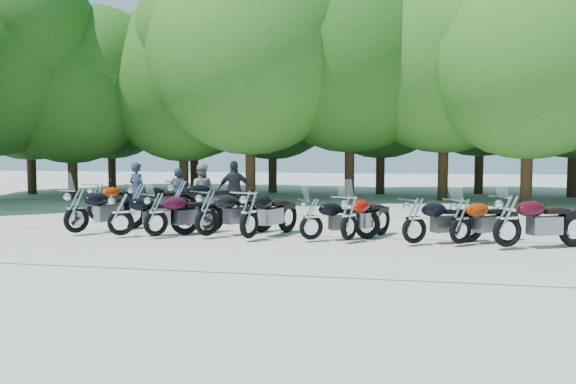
% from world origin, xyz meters
% --- Properties ---
extents(ground, '(90.00, 90.00, 0.00)m').
position_xyz_m(ground, '(0.00, 0.00, 0.00)').
color(ground, '#9F9A8F').
rests_on(ground, ground).
extents(tree_0, '(7.50, 7.50, 9.21)m').
position_xyz_m(tree_0, '(-15.42, 12.98, 5.45)').
color(tree_0, '#3A2614').
rests_on(tree_0, ground).
extents(tree_1, '(6.97, 6.97, 8.55)m').
position_xyz_m(tree_1, '(-12.04, 11.24, 5.06)').
color(tree_1, '#3A2614').
rests_on(tree_1, ground).
extents(tree_2, '(7.31, 7.31, 8.97)m').
position_xyz_m(tree_2, '(-7.25, 12.84, 5.31)').
color(tree_2, '#3A2614').
rests_on(tree_2, ground).
extents(tree_3, '(8.70, 8.70, 10.67)m').
position_xyz_m(tree_3, '(-3.57, 11.24, 6.32)').
color(tree_3, '#3A2614').
rests_on(tree_3, ground).
extents(tree_4, '(9.13, 9.13, 11.20)m').
position_xyz_m(tree_4, '(0.54, 13.09, 6.64)').
color(tree_4, '#3A2614').
rests_on(tree_4, ground).
extents(tree_5, '(9.04, 9.04, 11.10)m').
position_xyz_m(tree_5, '(4.61, 13.20, 6.57)').
color(tree_5, '#3A2614').
rests_on(tree_5, ground).
extents(tree_6, '(8.00, 8.00, 9.82)m').
position_xyz_m(tree_6, '(7.55, 10.82, 5.81)').
color(tree_6, '#3A2614').
rests_on(tree_6, ground).
extents(tree_9, '(7.59, 7.59, 9.32)m').
position_xyz_m(tree_9, '(-13.53, 17.59, 5.52)').
color(tree_9, '#3A2614').
rests_on(tree_9, ground).
extents(tree_10, '(7.78, 7.78, 9.55)m').
position_xyz_m(tree_10, '(-8.29, 16.97, 5.66)').
color(tree_10, '#3A2614').
rests_on(tree_10, ground).
extents(tree_11, '(7.56, 7.56, 9.28)m').
position_xyz_m(tree_11, '(-3.76, 16.43, 5.49)').
color(tree_11, '#3A2614').
rests_on(tree_11, ground).
extents(tree_12, '(7.88, 7.88, 9.67)m').
position_xyz_m(tree_12, '(1.80, 16.47, 5.72)').
color(tree_12, '#3A2614').
rests_on(tree_12, ground).
extents(tree_13, '(8.31, 8.31, 10.20)m').
position_xyz_m(tree_13, '(6.69, 17.47, 6.04)').
color(tree_13, '#3A2614').
rests_on(tree_13, ground).
extents(tree_14, '(8.02, 8.02, 9.84)m').
position_xyz_m(tree_14, '(10.68, 16.09, 5.83)').
color(tree_14, '#3A2614').
rests_on(tree_14, ground).
extents(motorcycle_0, '(1.76, 2.42, 1.34)m').
position_xyz_m(motorcycle_0, '(-5.23, 0.52, 0.67)').
color(motorcycle_0, black).
rests_on(motorcycle_0, ground).
extents(motorcycle_1, '(2.21, 1.70, 1.23)m').
position_xyz_m(motorcycle_1, '(-3.93, 0.35, 0.62)').
color(motorcycle_1, black).
rests_on(motorcycle_1, ground).
extents(motorcycle_2, '(1.91, 2.17, 1.26)m').
position_xyz_m(motorcycle_2, '(-3.05, 0.43, 0.63)').
color(motorcycle_2, '#33061A').
rests_on(motorcycle_2, ground).
extents(motorcycle_3, '(2.01, 2.31, 1.33)m').
position_xyz_m(motorcycle_3, '(-1.83, 0.65, 0.67)').
color(motorcycle_3, black).
rests_on(motorcycle_3, ground).
extents(motorcycle_4, '(1.51, 2.48, 1.34)m').
position_xyz_m(motorcycle_4, '(-0.73, 0.46, 0.67)').
color(motorcycle_4, black).
rests_on(motorcycle_4, ground).
extents(motorcycle_5, '(2.07, 1.60, 1.15)m').
position_xyz_m(motorcycle_5, '(0.73, 0.59, 0.58)').
color(motorcycle_5, black).
rests_on(motorcycle_5, ground).
extents(motorcycle_6, '(1.57, 2.27, 1.24)m').
position_xyz_m(motorcycle_6, '(1.60, 0.65, 0.62)').
color(motorcycle_6, maroon).
rests_on(motorcycle_6, ground).
extents(motorcycle_7, '(2.17, 1.73, 1.22)m').
position_xyz_m(motorcycle_7, '(3.06, 0.49, 0.61)').
color(motorcycle_7, black).
rests_on(motorcycle_7, ground).
extents(motorcycle_8, '(2.06, 1.88, 1.21)m').
position_xyz_m(motorcycle_8, '(4.06, 0.63, 0.61)').
color(motorcycle_8, '#8C2505').
rests_on(motorcycle_8, ground).
extents(motorcycle_9, '(2.45, 1.67, 1.34)m').
position_xyz_m(motorcycle_9, '(4.99, 0.35, 0.67)').
color(motorcycle_9, '#360712').
rests_on(motorcycle_9, ground).
extents(motorcycle_10, '(1.46, 2.42, 1.31)m').
position_xyz_m(motorcycle_10, '(-6.20, 3.16, 0.65)').
color(motorcycle_10, '#9B2705').
rests_on(motorcycle_10, ground).
extents(motorcycle_11, '(1.93, 2.29, 1.31)m').
position_xyz_m(motorcycle_11, '(-4.92, 3.27, 0.66)').
color(motorcycle_11, black).
rests_on(motorcycle_11, ground).
extents(motorcycle_12, '(2.40, 2.30, 1.44)m').
position_xyz_m(motorcycle_12, '(-3.57, 3.18, 0.72)').
color(motorcycle_12, black).
rests_on(motorcycle_12, ground).
extents(rider_0, '(0.75, 0.62, 1.78)m').
position_xyz_m(rider_0, '(-5.49, 4.41, 0.89)').
color(rider_0, '#1B2739').
rests_on(rider_0, ground).
extents(rider_1, '(0.98, 0.85, 1.75)m').
position_xyz_m(rider_1, '(-3.28, 4.24, 0.87)').
color(rider_1, gray).
rests_on(rider_1, ground).
extents(rider_2, '(1.16, 0.85, 1.83)m').
position_xyz_m(rider_2, '(-2.27, 4.46, 0.92)').
color(rider_2, black).
rests_on(rider_2, ground).
extents(rider_3, '(0.59, 0.39, 1.60)m').
position_xyz_m(rider_3, '(-4.16, 4.59, 0.80)').
color(rider_3, '#1B2438').
rests_on(rider_3, ground).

